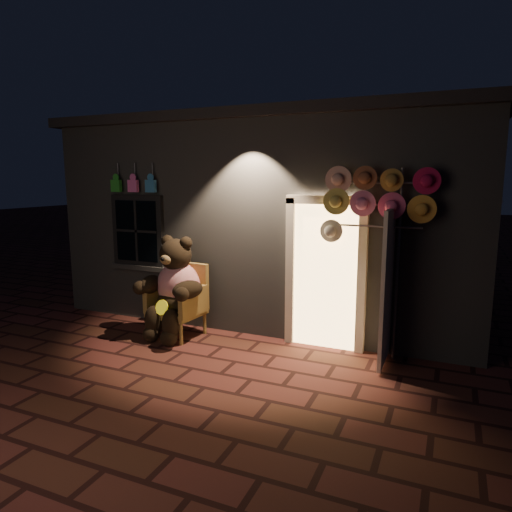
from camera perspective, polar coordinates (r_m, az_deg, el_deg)
The scene contains 5 objects.
ground at distance 6.12m, azimuth -8.00°, elevation -13.74°, with size 60.00×60.00×0.00m, color #52231F.
shop_building at distance 9.28m, azimuth 4.72°, elevation 5.40°, with size 7.30×5.95×3.51m.
wicker_armchair at distance 7.24m, azimuth -9.44°, elevation -5.41°, with size 0.83×0.77×1.11m.
teddy_bear at distance 7.07m, azimuth -10.18°, elevation -3.96°, with size 1.14×0.93×1.57m.
hat_rack at distance 6.13m, azimuth 14.59°, elevation 6.84°, with size 1.46×0.22×2.58m.
Camera 1 is at (2.97, -4.77, 2.42)m, focal length 32.00 mm.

